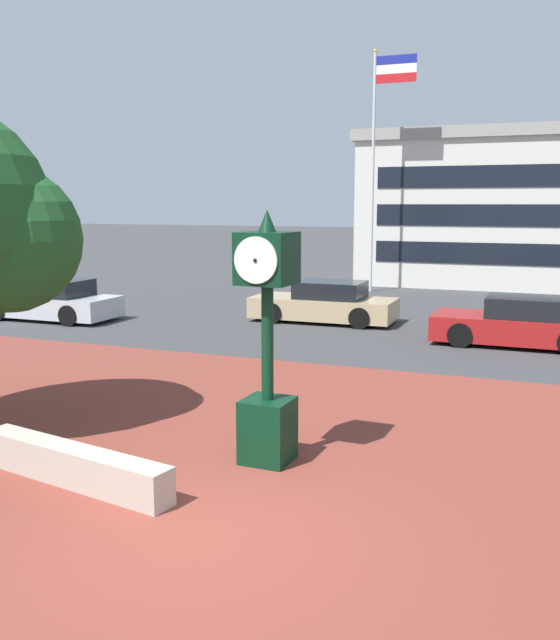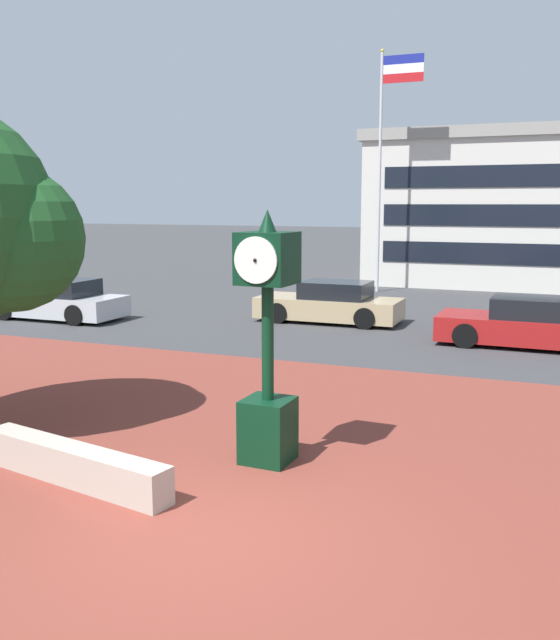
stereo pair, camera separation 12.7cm
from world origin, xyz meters
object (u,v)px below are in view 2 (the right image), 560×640
object	(u,v)px
car_street_near	(330,304)
car_street_far	(524,324)
car_street_distant	(58,301)
flagpole_primary	(385,150)
street_clock	(268,346)

from	to	relation	value
car_street_near	car_street_far	world-z (taller)	same
car_street_distant	car_street_near	bearing A→B (deg)	-72.26
car_street_distant	flagpole_primary	bearing A→B (deg)	-36.73
car_street_near	flagpole_primary	distance (m)	9.60
car_street_near	car_street_distant	size ratio (longest dim) A/B	1.02
flagpole_primary	street_clock	bearing A→B (deg)	-80.45
car_street_near	flagpole_primary	world-z (taller)	flagpole_primary
car_street_far	flagpole_primary	world-z (taller)	flagpole_primary
street_clock	flagpole_primary	distance (m)	20.49
car_street_far	car_street_near	bearing A→B (deg)	74.59
street_clock	car_street_far	bearing A→B (deg)	75.80
car_street_far	car_street_distant	distance (m)	14.14
street_clock	car_street_near	xyz separation A→B (m)	(-2.94, 11.76, -1.13)
car_street_far	car_street_distant	world-z (taller)	same
street_clock	flagpole_primary	bearing A→B (deg)	101.30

